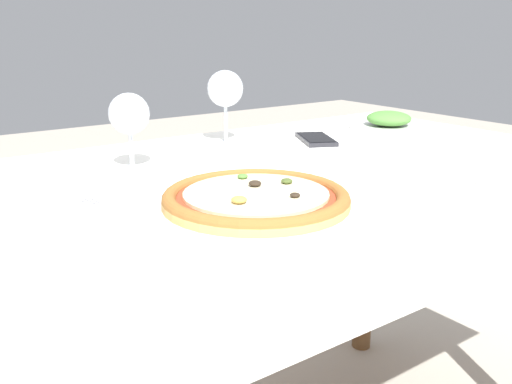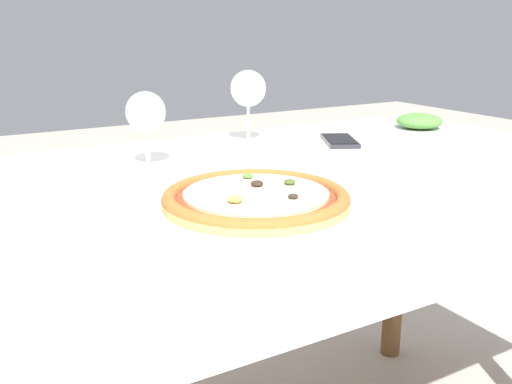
{
  "view_description": "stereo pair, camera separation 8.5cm",
  "coord_description": "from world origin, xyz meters",
  "px_view_note": "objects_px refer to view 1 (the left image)",
  "views": [
    {
      "loc": [
        -0.68,
        -0.79,
        1.03
      ],
      "look_at": [
        -0.2,
        -0.13,
        0.78
      ],
      "focal_mm": 40.0,
      "sensor_mm": 36.0,
      "label": 1
    },
    {
      "loc": [
        -0.61,
        -0.83,
        1.03
      ],
      "look_at": [
        -0.2,
        -0.13,
        0.78
      ],
      "focal_mm": 40.0,
      "sensor_mm": 36.0,
      "label": 2
    }
  ],
  "objects_px": {
    "cell_phone": "(316,139)",
    "side_plate": "(389,122)",
    "dining_table": "(301,219)",
    "pizza_plate": "(256,200)",
    "wine_glass_far_right": "(225,90)",
    "fork": "(107,211)",
    "wine_glass_far_left": "(129,116)"
  },
  "relations": [
    {
      "from": "wine_glass_far_right",
      "to": "side_plate",
      "type": "distance_m",
      "value": 0.48
    },
    {
      "from": "cell_phone",
      "to": "side_plate",
      "type": "distance_m",
      "value": 0.26
    },
    {
      "from": "dining_table",
      "to": "pizza_plate",
      "type": "height_order",
      "value": "pizza_plate"
    },
    {
      "from": "dining_table",
      "to": "wine_glass_far_right",
      "type": "height_order",
      "value": "wine_glass_far_right"
    },
    {
      "from": "cell_phone",
      "to": "dining_table",
      "type": "bearing_deg",
      "value": -136.36
    },
    {
      "from": "wine_glass_far_right",
      "to": "cell_phone",
      "type": "height_order",
      "value": "wine_glass_far_right"
    },
    {
      "from": "fork",
      "to": "wine_glass_far_right",
      "type": "xyz_separation_m",
      "value": [
        0.42,
        0.32,
        0.12
      ]
    },
    {
      "from": "wine_glass_far_left",
      "to": "side_plate",
      "type": "distance_m",
      "value": 0.75
    },
    {
      "from": "fork",
      "to": "cell_phone",
      "type": "distance_m",
      "value": 0.65
    },
    {
      "from": "wine_glass_far_right",
      "to": "cell_phone",
      "type": "relative_size",
      "value": 1.06
    },
    {
      "from": "fork",
      "to": "wine_glass_far_right",
      "type": "bearing_deg",
      "value": 37.39
    },
    {
      "from": "pizza_plate",
      "to": "wine_glass_far_left",
      "type": "bearing_deg",
      "value": 98.27
    },
    {
      "from": "fork",
      "to": "cell_phone",
      "type": "xyz_separation_m",
      "value": [
        0.61,
        0.22,
        0.0
      ]
    },
    {
      "from": "dining_table",
      "to": "fork",
      "type": "bearing_deg",
      "value": -179.41
    },
    {
      "from": "wine_glass_far_right",
      "to": "cell_phone",
      "type": "xyz_separation_m",
      "value": [
        0.19,
        -0.1,
        -0.12
      ]
    },
    {
      "from": "wine_glass_far_right",
      "to": "side_plate",
      "type": "bearing_deg",
      "value": -11.69
    },
    {
      "from": "fork",
      "to": "side_plate",
      "type": "distance_m",
      "value": 0.91
    },
    {
      "from": "fork",
      "to": "cell_phone",
      "type": "relative_size",
      "value": 1.06
    },
    {
      "from": "pizza_plate",
      "to": "cell_phone",
      "type": "xyz_separation_m",
      "value": [
        0.43,
        0.35,
        -0.01
      ]
    },
    {
      "from": "wine_glass_far_left",
      "to": "cell_phone",
      "type": "distance_m",
      "value": 0.49
    },
    {
      "from": "cell_phone",
      "to": "side_plate",
      "type": "relative_size",
      "value": 0.79
    },
    {
      "from": "dining_table",
      "to": "side_plate",
      "type": "height_order",
      "value": "side_plate"
    },
    {
      "from": "wine_glass_far_left",
      "to": "fork",
      "type": "bearing_deg",
      "value": -122.81
    },
    {
      "from": "fork",
      "to": "side_plate",
      "type": "xyz_separation_m",
      "value": [
        0.88,
        0.23,
        0.02
      ]
    },
    {
      "from": "pizza_plate",
      "to": "side_plate",
      "type": "height_order",
      "value": "side_plate"
    },
    {
      "from": "dining_table",
      "to": "side_plate",
      "type": "relative_size",
      "value": 6.81
    },
    {
      "from": "wine_glass_far_left",
      "to": "cell_phone",
      "type": "xyz_separation_m",
      "value": [
        0.48,
        0.01,
        -0.1
      ]
    },
    {
      "from": "wine_glass_far_right",
      "to": "side_plate",
      "type": "xyz_separation_m",
      "value": [
        0.46,
        -0.09,
        -0.11
      ]
    },
    {
      "from": "dining_table",
      "to": "pizza_plate",
      "type": "bearing_deg",
      "value": -147.37
    },
    {
      "from": "dining_table",
      "to": "wine_glass_far_left",
      "type": "xyz_separation_m",
      "value": [
        -0.25,
        0.21,
        0.19
      ]
    },
    {
      "from": "wine_glass_far_left",
      "to": "cell_phone",
      "type": "height_order",
      "value": "wine_glass_far_left"
    },
    {
      "from": "pizza_plate",
      "to": "side_plate",
      "type": "bearing_deg",
      "value": 26.99
    }
  ]
}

